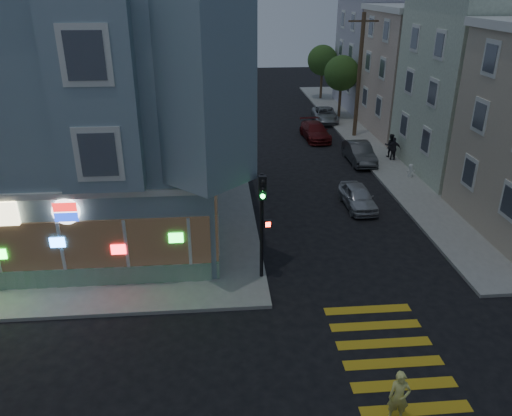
{
  "coord_description": "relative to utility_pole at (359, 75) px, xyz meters",
  "views": [
    {
      "loc": [
        1.11,
        -13.17,
        10.97
      ],
      "look_at": [
        2.68,
        5.31,
        2.62
      ],
      "focal_mm": 35.0,
      "sensor_mm": 36.0,
      "label": 1
    }
  ],
  "objects": [
    {
      "name": "corner_building",
      "position": [
        -18.0,
        -13.02,
        1.02
      ],
      "size": [
        14.6,
        14.6,
        11.4
      ],
      "color": "gray",
      "rests_on": "sidewalk_nw"
    },
    {
      "name": "parked_car_d",
      "position": [
        -1.3,
        4.89,
        -4.2
      ],
      "size": [
        2.27,
        4.44,
        1.2
      ],
      "primitive_type": "imported",
      "rotation": [
        0.0,
        0.0,
        -0.07
      ],
      "color": "#969BA0",
      "rests_on": "ground"
    },
    {
      "name": "street_tree_far",
      "position": [
        0.2,
        14.0,
        -0.86
      ],
      "size": [
        3.0,
        3.0,
        5.3
      ],
      "color": "#4C3826",
      "rests_on": "sidewalk_ne"
    },
    {
      "name": "traffic_signal",
      "position": [
        -9.18,
        -20.04,
        -1.66
      ],
      "size": [
        0.51,
        0.5,
        4.42
      ],
      "rotation": [
        0.0,
        0.0,
        0.03
      ],
      "color": "black",
      "rests_on": "sidewalk_nw"
    },
    {
      "name": "running_child",
      "position": [
        -6.18,
        -27.37,
        -4.0
      ],
      "size": [
        0.64,
        0.48,
        1.6
      ],
      "primitive_type": "imported",
      "rotation": [
        0.0,
        0.0,
        -0.18
      ],
      "color": "#E4E575",
      "rests_on": "ground"
    },
    {
      "name": "row_house_c",
      "position": [
        7.5,
        1.0,
        -0.15
      ],
      "size": [
        12.0,
        8.6,
        9.0
      ],
      "primitive_type": "cube",
      "color": "tan",
      "rests_on": "sidewalk_ne"
    },
    {
      "name": "row_house_d",
      "position": [
        7.5,
        10.0,
        0.6
      ],
      "size": [
        12.0,
        8.6,
        10.5
      ],
      "primitive_type": "cube",
      "color": "#A3A1B1",
      "rests_on": "sidewalk_ne"
    },
    {
      "name": "sidewalk_nw",
      "position": [
        -25.5,
        -1.0,
        -4.72
      ],
      "size": [
        33.0,
        42.0,
        0.15
      ],
      "primitive_type": "cube",
      "color": "gray",
      "rests_on": "ground"
    },
    {
      "name": "parked_car_b",
      "position": [
        -1.3,
        -5.99,
        -4.13
      ],
      "size": [
        1.46,
        4.08,
        1.34
      ],
      "primitive_type": "imported",
      "rotation": [
        0.0,
        0.0,
        0.01
      ],
      "color": "#3D3F42",
      "rests_on": "ground"
    },
    {
      "name": "pedestrian_a",
      "position": [
        1.0,
        -5.43,
        -3.85
      ],
      "size": [
        0.92,
        0.81,
        1.59
      ],
      "primitive_type": "imported",
      "rotation": [
        0.0,
        0.0,
        2.84
      ],
      "color": "black",
      "rests_on": "sidewalk_ne"
    },
    {
      "name": "pedestrian_b",
      "position": [
        1.0,
        -6.11,
        -3.87
      ],
      "size": [
        0.97,
        0.58,
        1.54
      ],
      "primitive_type": "imported",
      "rotation": [
        0.0,
        0.0,
        2.9
      ],
      "color": "#27242D",
      "rests_on": "sidewalk_ne"
    },
    {
      "name": "fire_hydrant",
      "position": [
        1.0,
        -9.31,
        -4.22
      ],
      "size": [
        0.47,
        0.27,
        0.81
      ],
      "color": "silver",
      "rests_on": "sidewalk_ne"
    },
    {
      "name": "street_tree_near",
      "position": [
        0.2,
        6.0,
        -0.86
      ],
      "size": [
        3.0,
        3.0,
        5.3
      ],
      "color": "#4C3826",
      "rests_on": "sidewalk_ne"
    },
    {
      "name": "ground",
      "position": [
        -12.0,
        -24.0,
        -4.8
      ],
      "size": [
        120.0,
        120.0,
        0.0
      ],
      "primitive_type": "plane",
      "color": "black",
      "rests_on": "ground"
    },
    {
      "name": "parked_car_a",
      "position": [
        -3.4,
        -13.25,
        -4.19
      ],
      "size": [
        1.53,
        3.61,
        1.22
      ],
      "primitive_type": "imported",
      "rotation": [
        0.0,
        0.0,
        0.03
      ],
      "color": "#AEB1B6",
      "rests_on": "ground"
    },
    {
      "name": "parked_car_c",
      "position": [
        -3.18,
        -0.31,
        -4.17
      ],
      "size": [
        2.01,
        4.43,
        1.26
      ],
      "primitive_type": "imported",
      "rotation": [
        0.0,
        0.0,
        0.06
      ],
      "color": "maroon",
      "rests_on": "ground"
    },
    {
      "name": "utility_pole",
      "position": [
        0.0,
        0.0,
        0.0
      ],
      "size": [
        2.2,
        0.3,
        9.0
      ],
      "color": "#4C3826",
      "rests_on": "sidewalk_ne"
    },
    {
      "name": "sidewalk_ne",
      "position": [
        11.0,
        -1.0,
        -4.72
      ],
      "size": [
        24.0,
        42.0,
        0.15
      ],
      "primitive_type": "cube",
      "color": "gray",
      "rests_on": "ground"
    }
  ]
}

